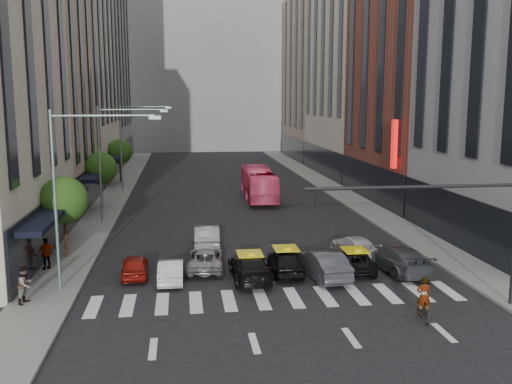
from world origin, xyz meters
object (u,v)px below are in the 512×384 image
object	(u,v)px
taxi_left	(250,267)
pedestrian_far	(46,254)
streetlamp_mid	(112,148)
bus	(259,184)
streetlamp_near	(74,176)
car_red	(135,266)
motorcycle	(423,312)
streetlamp_far	(130,135)
pedestrian_near	(25,285)
taxi_center	(286,261)
car_white_front	(171,270)

from	to	relation	value
taxi_left	pedestrian_far	size ratio (longest dim) A/B	2.72
streetlamp_mid	pedestrian_far	bearing A→B (deg)	-100.72
taxi_left	bus	world-z (taller)	bus
streetlamp_near	bus	size ratio (longest dim) A/B	0.82
car_red	motorcycle	distance (m)	15.36
streetlamp_near	taxi_left	distance (m)	10.27
streetlamp_far	pedestrian_near	world-z (taller)	streetlamp_far
taxi_center	streetlamp_mid	bearing A→B (deg)	-51.84
taxi_left	taxi_center	bearing A→B (deg)	-161.98
car_red	taxi_center	bearing A→B (deg)	173.48
car_red	pedestrian_far	world-z (taller)	pedestrian_far
streetlamp_far	taxi_center	world-z (taller)	streetlamp_far
streetlamp_near	streetlamp_mid	size ratio (longest dim) A/B	1.00
car_red	pedestrian_far	bearing A→B (deg)	-20.09
car_red	bus	world-z (taller)	bus
car_white_front	motorcycle	bearing A→B (deg)	148.57
streetlamp_mid	taxi_center	distance (m)	19.00
car_red	taxi_left	size ratio (longest dim) A/B	0.73
car_white_front	taxi_left	size ratio (longest dim) A/B	0.76
streetlamp_near	streetlamp_mid	bearing A→B (deg)	90.00
car_white_front	pedestrian_far	xyz separation A→B (m)	(-6.98, 2.68, 0.44)
streetlamp_far	taxi_left	distance (m)	33.03
streetlamp_mid	car_white_front	size ratio (longest dim) A/B	2.41
bus	pedestrian_near	world-z (taller)	bus
streetlamp_near	taxi_center	world-z (taller)	streetlamp_near
streetlamp_mid	pedestrian_near	world-z (taller)	streetlamp_mid
bus	motorcycle	distance (m)	31.62
streetlamp_far	pedestrian_far	xyz separation A→B (m)	(-2.36, -28.47, -4.85)
bus	pedestrian_near	xyz separation A→B (m)	(-14.78, -27.29, -0.49)
car_red	pedestrian_near	bearing A→B (deg)	37.02
streetlamp_far	bus	xyz separation A→B (m)	(12.68, -6.68, -4.37)
streetlamp_mid	pedestrian_near	size ratio (longest dim) A/B	5.04
taxi_left	car_red	bearing A→B (deg)	-13.79
streetlamp_near	car_white_front	distance (m)	7.08
streetlamp_far	bus	bearing A→B (deg)	-27.78
pedestrian_near	streetlamp_far	bearing A→B (deg)	13.91
motorcycle	bus	bearing A→B (deg)	-78.99
car_red	taxi_center	world-z (taller)	taxi_center
streetlamp_mid	streetlamp_far	size ratio (longest dim) A/B	1.00
streetlamp_near	taxi_center	size ratio (longest dim) A/B	2.12
car_white_front	motorcycle	size ratio (longest dim) A/B	2.35
pedestrian_near	pedestrian_far	distance (m)	5.51
streetlamp_near	car_red	size ratio (longest dim) A/B	2.51
pedestrian_far	streetlamp_far	bearing A→B (deg)	-130.42
car_red	streetlamp_near	bearing A→B (deg)	33.81
motorcycle	pedestrian_far	size ratio (longest dim) A/B	0.88
motorcycle	streetlamp_far	bearing A→B (deg)	-62.11
streetlamp_near	car_white_front	bearing A→B (deg)	10.40
bus	motorcycle	world-z (taller)	bus
car_white_front	pedestrian_far	size ratio (longest dim) A/B	2.06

